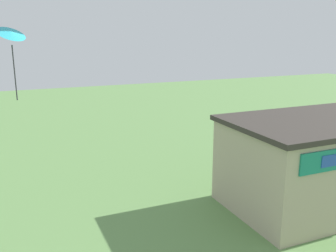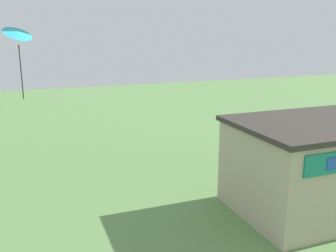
# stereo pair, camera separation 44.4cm
# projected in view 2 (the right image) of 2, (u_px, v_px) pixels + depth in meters

# --- Properties ---
(seaside_building) EXTENTS (8.70, 5.78, 4.47)m
(seaside_building) POSITION_uv_depth(u_px,v_px,m) (322.00, 164.00, 18.30)
(seaside_building) COLOR #B7A88E
(seaside_building) RESTS_ON ground_plane
(kite_cyan_delta) EXTENTS (1.58, 1.55, 3.08)m
(kite_cyan_delta) POSITION_uv_depth(u_px,v_px,m) (18.00, 35.00, 15.36)
(kite_cyan_delta) COLOR #2DB2C6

